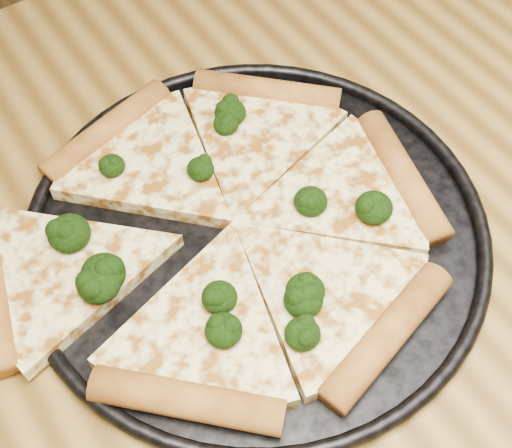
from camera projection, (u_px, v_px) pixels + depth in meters
dining_table at (300, 319)px, 0.65m from camera, size 1.20×0.90×0.75m
pizza_pan at (256, 229)px, 0.59m from camera, size 0.39×0.39×0.02m
pizza at (225, 225)px, 0.58m from camera, size 0.40×0.36×0.03m
broccoli_florets at (209, 244)px, 0.55m from camera, size 0.25×0.25×0.03m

